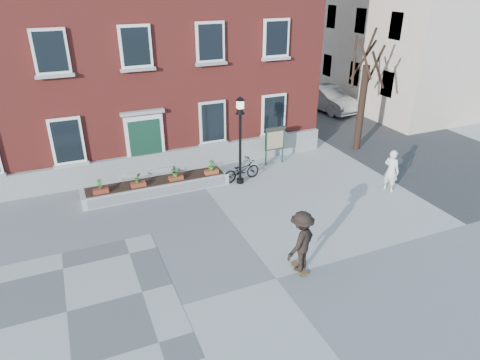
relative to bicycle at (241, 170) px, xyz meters
name	(u,v)px	position (x,y,z in m)	size (l,w,h in m)	color
ground	(276,279)	(-1.78, -6.83, -0.48)	(100.00, 100.00, 0.00)	#9F9FA2
checker_patch	(67,312)	(-7.78, -5.83, -0.47)	(6.00, 6.00, 0.01)	#58585B
bicycle	(241,170)	(0.00, 0.00, 0.00)	(0.64, 1.82, 0.96)	black
parked_car	(327,98)	(9.76, 7.93, 0.33)	(1.71, 4.92, 1.62)	silver
bystander	(391,171)	(5.45, -3.41, 0.45)	(0.68, 0.44, 1.85)	silver
brick_building	(115,22)	(-3.78, 7.14, 5.82)	(18.40, 10.85, 12.60)	maroon
planter_assembly	(157,185)	(-3.76, 0.34, -0.17)	(6.20, 1.12, 1.15)	#BABAB6
bare_tree	(363,97)	(7.23, 1.17, 2.31)	(1.83, 1.83, 6.16)	black
lamp_post	(240,129)	(-0.16, -0.23, 2.06)	(0.40, 0.40, 3.93)	black
notice_board	(275,139)	(2.23, 1.10, 0.78)	(1.10, 0.16, 1.87)	#1B3627
skateboarder	(301,241)	(-0.91, -6.73, 0.60)	(1.50, 1.29, 2.09)	brown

